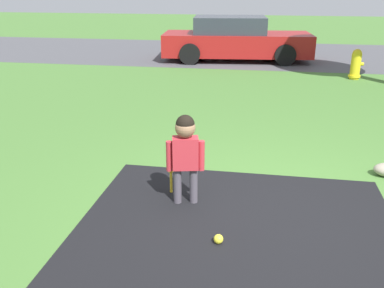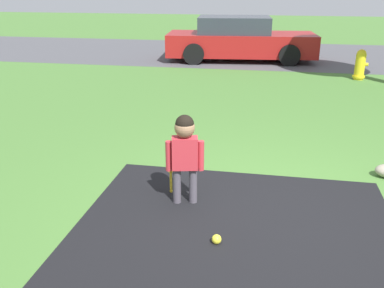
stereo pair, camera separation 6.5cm
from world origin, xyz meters
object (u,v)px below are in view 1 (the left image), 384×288
(child, at_px, (185,147))
(fire_hydrant, at_px, (356,64))
(sports_ball, at_px, (218,239))
(baseball_bat, at_px, (171,161))
(parked_car, at_px, (235,40))

(child, xyz_separation_m, fire_hydrant, (2.93, 7.01, -0.28))
(fire_hydrant, bearing_deg, sports_ball, -107.88)
(baseball_bat, height_order, sports_ball, baseball_bat)
(baseball_bat, xyz_separation_m, parked_car, (-0.02, 9.10, 0.23))
(baseball_bat, height_order, parked_car, parked_car)
(child, distance_m, parked_car, 9.30)
(baseball_bat, distance_m, parked_car, 9.10)
(parked_car, bearing_deg, child, -94.42)
(child, distance_m, baseball_bat, 0.38)
(fire_hydrant, bearing_deg, parked_car, 144.04)
(baseball_bat, distance_m, fire_hydrant, 7.50)
(sports_ball, relative_size, fire_hydrant, 0.12)
(child, xyz_separation_m, parked_car, (-0.22, 9.30, -0.02))
(fire_hydrant, bearing_deg, baseball_bat, -114.71)
(baseball_bat, bearing_deg, fire_hydrant, 65.29)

